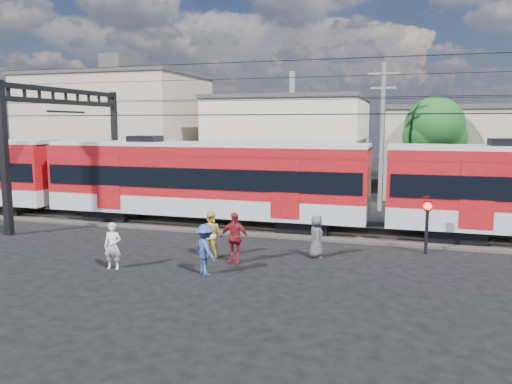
{
  "coord_description": "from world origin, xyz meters",
  "views": [
    {
      "loc": [
        7.33,
        -14.78,
        5.09
      ],
      "look_at": [
        1.41,
        5.0,
        2.25
      ],
      "focal_mm": 35.0,
      "sensor_mm": 36.0,
      "label": 1
    }
  ],
  "objects_px": {
    "pedestrian_a": "(113,246)",
    "crossing_signal": "(427,217)",
    "commuter_train": "(208,178)",
    "pedestrian_c": "(206,250)"
  },
  "relations": [
    {
      "from": "pedestrian_a",
      "to": "crossing_signal",
      "type": "xyz_separation_m",
      "value": [
        10.63,
        5.32,
        0.63
      ]
    },
    {
      "from": "commuter_train",
      "to": "pedestrian_c",
      "type": "distance_m",
      "value": 8.26
    },
    {
      "from": "pedestrian_a",
      "to": "pedestrian_c",
      "type": "height_order",
      "value": "pedestrian_c"
    },
    {
      "from": "commuter_train",
      "to": "pedestrian_a",
      "type": "xyz_separation_m",
      "value": [
        -0.42,
        -7.88,
        -1.58
      ]
    },
    {
      "from": "commuter_train",
      "to": "pedestrian_c",
      "type": "bearing_deg",
      "value": -68.62
    },
    {
      "from": "commuter_train",
      "to": "pedestrian_a",
      "type": "bearing_deg",
      "value": -93.05
    },
    {
      "from": "pedestrian_a",
      "to": "crossing_signal",
      "type": "distance_m",
      "value": 11.91
    },
    {
      "from": "pedestrian_a",
      "to": "pedestrian_c",
      "type": "distance_m",
      "value": 3.39
    },
    {
      "from": "pedestrian_c",
      "to": "crossing_signal",
      "type": "xyz_separation_m",
      "value": [
        7.26,
        5.0,
        0.59
      ]
    },
    {
      "from": "commuter_train",
      "to": "crossing_signal",
      "type": "distance_m",
      "value": 10.57
    }
  ]
}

